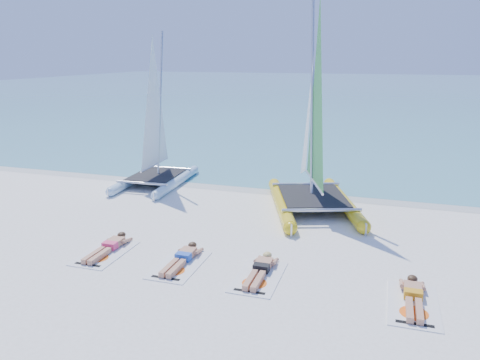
# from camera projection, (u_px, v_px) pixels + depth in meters

# --- Properties ---
(ground) EXTENTS (140.00, 140.00, 0.00)m
(ground) POSITION_uv_depth(u_px,v_px,m) (203.00, 241.00, 12.78)
(ground) COLOR white
(ground) RESTS_ON ground
(sea) EXTENTS (140.00, 115.00, 0.01)m
(sea) POSITION_uv_depth(u_px,v_px,m) (358.00, 88.00, 70.80)
(sea) COLOR #74B5C1
(sea) RESTS_ON ground
(wet_sand_strip) EXTENTS (140.00, 1.40, 0.01)m
(wet_sand_strip) POSITION_uv_depth(u_px,v_px,m) (257.00, 188.00, 17.84)
(wet_sand_strip) COLOR silver
(wet_sand_strip) RESTS_ON ground
(catamaran_blue) EXTENTS (2.33, 4.52, 6.03)m
(catamaran_blue) POSITION_uv_depth(u_px,v_px,m) (155.00, 139.00, 18.06)
(catamaran_blue) COLOR #C2E2FF
(catamaran_blue) RESTS_ON ground
(catamaran_yellow) EXTENTS (4.07, 5.76, 7.14)m
(catamaran_yellow) POSITION_uv_depth(u_px,v_px,m) (312.00, 139.00, 15.44)
(catamaran_yellow) COLOR gold
(catamaran_yellow) RESTS_ON ground
(towel_a) EXTENTS (1.00, 1.85, 0.02)m
(towel_a) POSITION_uv_depth(u_px,v_px,m) (105.00, 253.00, 12.00)
(towel_a) COLOR white
(towel_a) RESTS_ON ground
(sunbather_a) EXTENTS (0.37, 1.73, 0.26)m
(sunbather_a) POSITION_uv_depth(u_px,v_px,m) (109.00, 246.00, 12.15)
(sunbather_a) COLOR tan
(sunbather_a) RESTS_ON towel_a
(towel_b) EXTENTS (1.00, 1.85, 0.02)m
(towel_b) POSITION_uv_depth(u_px,v_px,m) (179.00, 265.00, 11.32)
(towel_b) COLOR white
(towel_b) RESTS_ON ground
(sunbather_b) EXTENTS (0.37, 1.73, 0.26)m
(sunbather_b) POSITION_uv_depth(u_px,v_px,m) (183.00, 258.00, 11.47)
(sunbather_b) COLOR tan
(sunbather_b) RESTS_ON towel_b
(towel_c) EXTENTS (1.00, 1.85, 0.02)m
(towel_c) POSITION_uv_depth(u_px,v_px,m) (259.00, 277.00, 10.72)
(towel_c) COLOR white
(towel_c) RESTS_ON ground
(sunbather_c) EXTENTS (0.37, 1.73, 0.26)m
(sunbather_c) POSITION_uv_depth(u_px,v_px,m) (261.00, 269.00, 10.87)
(sunbather_c) COLOR tan
(sunbather_c) RESTS_ON towel_c
(towel_d) EXTENTS (1.00, 1.85, 0.02)m
(towel_d) POSITION_uv_depth(u_px,v_px,m) (413.00, 305.00, 9.51)
(towel_d) COLOR white
(towel_d) RESTS_ON ground
(sunbather_d) EXTENTS (0.37, 1.73, 0.26)m
(sunbather_d) POSITION_uv_depth(u_px,v_px,m) (413.00, 295.00, 9.66)
(sunbather_d) COLOR tan
(sunbather_d) RESTS_ON towel_d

